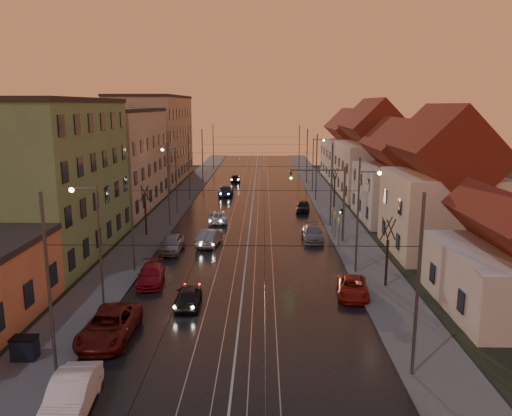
{
  "coord_description": "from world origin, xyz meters",
  "views": [
    {
      "loc": [
        1.43,
        -27.94,
        12.81
      ],
      "look_at": [
        0.71,
        21.26,
        2.62
      ],
      "focal_mm": 35.0,
      "sensor_mm": 36.0,
      "label": 1
    }
  ],
  "objects_px": {
    "parked_left_0": "(71,396)",
    "street_lamp_3": "(315,159)",
    "street_lamp_1": "(362,209)",
    "parked_left_3": "(172,243)",
    "street_lamp_0": "(94,235)",
    "street_lamp_2": "(174,174)",
    "driving_car_1": "(209,237)",
    "parked_left_1": "(109,326)",
    "parked_right_2": "(303,206)",
    "driving_car_4": "(235,178)",
    "driving_car_3": "(226,191)",
    "parked_right_1": "(313,233)",
    "traffic_light_mast": "(333,195)",
    "driving_car_0": "(188,296)",
    "parked_left_2": "(151,275)",
    "parked_right_0": "(352,288)",
    "dumpster": "(25,349)",
    "driving_car_2": "(217,217)"
  },
  "relations": [
    {
      "from": "street_lamp_1",
      "to": "parked_right_2",
      "type": "relative_size",
      "value": 2.05
    },
    {
      "from": "parked_left_0",
      "to": "street_lamp_3",
      "type": "bearing_deg",
      "value": 69.58
    },
    {
      "from": "parked_left_1",
      "to": "parked_left_2",
      "type": "relative_size",
      "value": 1.25
    },
    {
      "from": "driving_car_4",
      "to": "parked_left_0",
      "type": "bearing_deg",
      "value": 81.05
    },
    {
      "from": "parked_left_1",
      "to": "parked_right_2",
      "type": "height_order",
      "value": "parked_left_1"
    },
    {
      "from": "parked_left_2",
      "to": "traffic_light_mast",
      "type": "bearing_deg",
      "value": 30.81
    },
    {
      "from": "driving_car_0",
      "to": "parked_left_1",
      "type": "bearing_deg",
      "value": 50.35
    },
    {
      "from": "driving_car_3",
      "to": "parked_left_3",
      "type": "xyz_separation_m",
      "value": [
        -2.74,
        -28.03,
        0.05
      ]
    },
    {
      "from": "street_lamp_1",
      "to": "parked_left_3",
      "type": "relative_size",
      "value": 1.76
    },
    {
      "from": "street_lamp_2",
      "to": "street_lamp_3",
      "type": "relative_size",
      "value": 1.0
    },
    {
      "from": "street_lamp_2",
      "to": "parked_right_2",
      "type": "distance_m",
      "value": 16.05
    },
    {
      "from": "driving_car_0",
      "to": "parked_right_0",
      "type": "height_order",
      "value": "driving_car_0"
    },
    {
      "from": "driving_car_0",
      "to": "parked_right_2",
      "type": "xyz_separation_m",
      "value": [
        9.71,
        29.24,
        -0.01
      ]
    },
    {
      "from": "parked_left_0",
      "to": "driving_car_4",
      "type": "bearing_deg",
      "value": 82.57
    },
    {
      "from": "parked_left_3",
      "to": "driving_car_0",
      "type": "bearing_deg",
      "value": -73.73
    },
    {
      "from": "parked_left_0",
      "to": "parked_right_2",
      "type": "distance_m",
      "value": 42.8
    },
    {
      "from": "street_lamp_2",
      "to": "dumpster",
      "type": "relative_size",
      "value": 6.67
    },
    {
      "from": "parked_left_3",
      "to": "parked_right_2",
      "type": "xyz_separation_m",
      "value": [
        12.97,
        17.12,
        -0.11
      ]
    },
    {
      "from": "street_lamp_2",
      "to": "driving_car_1",
      "type": "height_order",
      "value": "street_lamp_2"
    },
    {
      "from": "driving_car_4",
      "to": "parked_right_0",
      "type": "height_order",
      "value": "driving_car_4"
    },
    {
      "from": "street_lamp_1",
      "to": "dumpster",
      "type": "bearing_deg",
      "value": -143.08
    },
    {
      "from": "driving_car_0",
      "to": "parked_left_0",
      "type": "bearing_deg",
      "value": 72.31
    },
    {
      "from": "driving_car_1",
      "to": "parked_right_1",
      "type": "distance_m",
      "value": 9.95
    },
    {
      "from": "driving_car_1",
      "to": "parked_left_2",
      "type": "bearing_deg",
      "value": 79.91
    },
    {
      "from": "parked_left_2",
      "to": "dumpster",
      "type": "xyz_separation_m",
      "value": [
        -3.87,
        -11.43,
        0.06
      ]
    },
    {
      "from": "street_lamp_1",
      "to": "parked_left_3",
      "type": "height_order",
      "value": "street_lamp_1"
    },
    {
      "from": "street_lamp_0",
      "to": "parked_left_3",
      "type": "bearing_deg",
      "value": 79.19
    },
    {
      "from": "driving_car_4",
      "to": "parked_left_3",
      "type": "relative_size",
      "value": 0.84
    },
    {
      "from": "driving_car_1",
      "to": "parked_left_0",
      "type": "distance_m",
      "value": 25.98
    },
    {
      "from": "parked_right_0",
      "to": "street_lamp_2",
      "type": "bearing_deg",
      "value": 129.49
    },
    {
      "from": "driving_car_2",
      "to": "parked_right_2",
      "type": "distance_m",
      "value": 11.54
    },
    {
      "from": "street_lamp_0",
      "to": "street_lamp_2",
      "type": "height_order",
      "value": "same"
    },
    {
      "from": "street_lamp_2",
      "to": "driving_car_3",
      "type": "height_order",
      "value": "street_lamp_2"
    },
    {
      "from": "parked_left_0",
      "to": "parked_left_3",
      "type": "distance_m",
      "value": 23.68
    },
    {
      "from": "driving_car_0",
      "to": "parked_right_2",
      "type": "distance_m",
      "value": 30.81
    },
    {
      "from": "driving_car_0",
      "to": "parked_left_2",
      "type": "height_order",
      "value": "driving_car_0"
    },
    {
      "from": "street_lamp_1",
      "to": "dumpster",
      "type": "relative_size",
      "value": 6.67
    },
    {
      "from": "parked_left_0",
      "to": "driving_car_0",
      "type": "bearing_deg",
      "value": 69.88
    },
    {
      "from": "driving_car_3",
      "to": "parked_left_2",
      "type": "distance_m",
      "value": 36.16
    },
    {
      "from": "street_lamp_1",
      "to": "parked_right_0",
      "type": "xyz_separation_m",
      "value": [
        -1.57,
        -5.7,
        -4.28
      ]
    },
    {
      "from": "parked_right_1",
      "to": "traffic_light_mast",
      "type": "bearing_deg",
      "value": -21.37
    },
    {
      "from": "street_lamp_2",
      "to": "parked_right_1",
      "type": "xyz_separation_m",
      "value": [
        15.3,
        -11.32,
        -4.21
      ]
    },
    {
      "from": "parked_left_3",
      "to": "parked_right_0",
      "type": "relative_size",
      "value": 1.04
    },
    {
      "from": "driving_car_1",
      "to": "parked_right_1",
      "type": "bearing_deg",
      "value": -161.23
    },
    {
      "from": "driving_car_0",
      "to": "driving_car_3",
      "type": "relative_size",
      "value": 0.79
    },
    {
      "from": "street_lamp_2",
      "to": "driving_car_3",
      "type": "distance_m",
      "value": 14.28
    },
    {
      "from": "driving_car_0",
      "to": "parked_right_2",
      "type": "bearing_deg",
      "value": -110.36
    },
    {
      "from": "driving_car_4",
      "to": "parked_left_3",
      "type": "xyz_separation_m",
      "value": [
        -3.41,
        -40.89,
        0.13
      ]
    },
    {
      "from": "traffic_light_mast",
      "to": "parked_left_3",
      "type": "height_order",
      "value": "traffic_light_mast"
    },
    {
      "from": "street_lamp_0",
      "to": "driving_car_1",
      "type": "distance_m",
      "value": 16.28
    }
  ]
}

